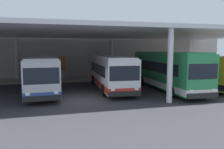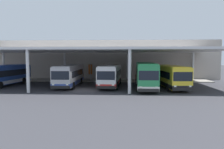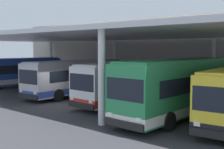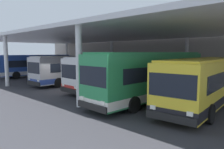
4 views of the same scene
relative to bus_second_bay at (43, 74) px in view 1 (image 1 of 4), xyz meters
The scene contains 11 objects.
ground_plane 5.01m from the bus_second_bay, 55.13° to the right, with size 200.00×200.00×0.00m, color #333338.
platform_kerb 8.47m from the bus_second_bay, 71.07° to the left, with size 42.00×4.50×0.18m, color gray.
station_building_facade 11.66m from the bus_second_bay, 76.36° to the left, with size 48.00×1.60×7.76m, color #ADA399.
canopy_shelter 4.83m from the bus_second_bay, 31.03° to the left, with size 40.00×17.00×5.55m.
bus_second_bay is the anchor object (origin of this frame).
bus_middle_bay 6.17m from the bus_second_bay, ahead, with size 3.05×10.63×3.17m.
bus_far_bay 11.33m from the bus_second_bay, ahead, with size 2.99×11.41×3.57m.
bus_departing 14.81m from the bus_second_bay, ahead, with size 3.30×10.69×3.17m.
bench_waiting 16.15m from the bus_second_bay, 29.50° to the left, with size 1.80×0.45×0.92m.
trash_bin 13.23m from the bus_second_bay, 37.25° to the left, with size 0.52×0.52×0.98m.
banner_sign 7.35m from the bus_second_bay, 74.05° to the left, with size 0.70×0.12×3.20m.
Camera 1 is at (-1.84, -16.65, 3.79)m, focal length 35.89 mm.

